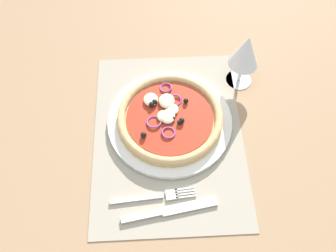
{
  "coord_description": "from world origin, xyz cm",
  "views": [
    {
      "loc": [
        41.74,
        -2.08,
        73.45
      ],
      "look_at": [
        -0.96,
        0.0,
        2.55
      ],
      "focal_mm": 39.19,
      "sensor_mm": 36.0,
      "label": 1
    }
  ],
  "objects_px": {
    "fork": "(158,196)",
    "knife": "(171,210)",
    "plate": "(170,121)",
    "pizza": "(170,117)",
    "wine_glass": "(246,53)"
  },
  "relations": [
    {
      "from": "pizza",
      "to": "fork",
      "type": "bearing_deg",
      "value": -10.35
    },
    {
      "from": "plate",
      "to": "pizza",
      "type": "bearing_deg",
      "value": -148.37
    },
    {
      "from": "plate",
      "to": "wine_glass",
      "type": "xyz_separation_m",
      "value": [
        -0.12,
        0.18,
        0.09
      ]
    },
    {
      "from": "plate",
      "to": "knife",
      "type": "xyz_separation_m",
      "value": [
        0.21,
        -0.01,
        -0.0
      ]
    },
    {
      "from": "pizza",
      "to": "fork",
      "type": "height_order",
      "value": "pizza"
    },
    {
      "from": "plate",
      "to": "knife",
      "type": "relative_size",
      "value": 1.45
    },
    {
      "from": "plate",
      "to": "fork",
      "type": "relative_size",
      "value": 1.6
    },
    {
      "from": "pizza",
      "to": "fork",
      "type": "xyz_separation_m",
      "value": [
        0.18,
        -0.03,
        -0.02
      ]
    },
    {
      "from": "plate",
      "to": "pizza",
      "type": "xyz_separation_m",
      "value": [
        -0.0,
        -0.0,
        0.02
      ]
    },
    {
      "from": "knife",
      "to": "wine_glass",
      "type": "distance_m",
      "value": 0.39
    },
    {
      "from": "knife",
      "to": "fork",
      "type": "bearing_deg",
      "value": 119.07
    },
    {
      "from": "pizza",
      "to": "wine_glass",
      "type": "xyz_separation_m",
      "value": [
        -0.12,
        0.18,
        0.07
      ]
    },
    {
      "from": "knife",
      "to": "plate",
      "type": "bearing_deg",
      "value": 78.14
    },
    {
      "from": "plate",
      "to": "knife",
      "type": "height_order",
      "value": "plate"
    },
    {
      "from": "fork",
      "to": "knife",
      "type": "bearing_deg",
      "value": -56.25
    }
  ]
}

